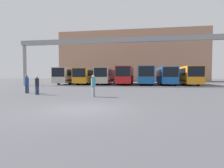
# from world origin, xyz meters

# --- Properties ---
(ground_plane) EXTENTS (200.00, 200.00, 0.00)m
(ground_plane) POSITION_xyz_m (0.00, 0.00, 0.00)
(ground_plane) COLOR #47474C
(building_backdrop) EXTENTS (42.11, 12.00, 14.52)m
(building_backdrop) POSITION_xyz_m (0.00, 46.78, 7.26)
(building_backdrop) COLOR tan
(building_backdrop) RESTS_ON ground
(overhead_gantry) EXTENTS (32.91, 0.80, 7.31)m
(overhead_gantry) POSITION_xyz_m (0.00, 18.34, 6.21)
(overhead_gantry) COLOR gray
(overhead_gantry) RESTS_ON ground
(bus_slot_0) EXTENTS (2.53, 11.01, 3.10)m
(bus_slot_0) POSITION_xyz_m (-11.04, 25.38, 1.79)
(bus_slot_0) COLOR beige
(bus_slot_0) RESTS_ON ground
(bus_slot_1) EXTENTS (2.56, 11.05, 2.98)m
(bus_slot_1) POSITION_xyz_m (-7.36, 25.40, 1.72)
(bus_slot_1) COLOR orange
(bus_slot_1) RESTS_ON ground
(bus_slot_2) EXTENTS (2.43, 11.11, 3.06)m
(bus_slot_2) POSITION_xyz_m (-3.68, 25.43, 1.76)
(bus_slot_2) COLOR beige
(bus_slot_2) RESTS_ON ground
(bus_slot_3) EXTENTS (2.61, 11.33, 3.23)m
(bus_slot_3) POSITION_xyz_m (0.00, 25.54, 1.86)
(bus_slot_3) COLOR red
(bus_slot_3) RESTS_ON ground
(bus_slot_4) EXTENTS (2.62, 12.39, 3.23)m
(bus_slot_4) POSITION_xyz_m (3.68, 26.07, 1.86)
(bus_slot_4) COLOR #1959A5
(bus_slot_4) RESTS_ON ground
(bus_slot_5) EXTENTS (2.55, 10.07, 3.06)m
(bus_slot_5) POSITION_xyz_m (7.36, 24.91, 1.76)
(bus_slot_5) COLOR #1959A5
(bus_slot_5) RESTS_ON ground
(bus_slot_6) EXTENTS (2.63, 12.20, 3.16)m
(bus_slot_6) POSITION_xyz_m (11.04, 25.97, 1.83)
(bus_slot_6) COLOR orange
(bus_slot_6) RESTS_ON ground
(pedestrian_near_center) EXTENTS (0.35, 0.35, 1.67)m
(pedestrian_near_center) POSITION_xyz_m (-0.77, 4.84, 0.88)
(pedestrian_near_center) COLOR gray
(pedestrian_near_center) RESTS_ON ground
(pedestrian_near_right) EXTENTS (0.33, 0.33, 1.60)m
(pedestrian_near_right) POSITION_xyz_m (-5.91, 5.63, 0.85)
(pedestrian_near_right) COLOR navy
(pedestrian_near_right) RESTS_ON ground
(pedestrian_mid_right) EXTENTS (0.34, 0.34, 1.66)m
(pedestrian_mid_right) POSITION_xyz_m (-7.60, 6.68, 0.88)
(pedestrian_mid_right) COLOR navy
(pedestrian_mid_right) RESTS_ON ground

